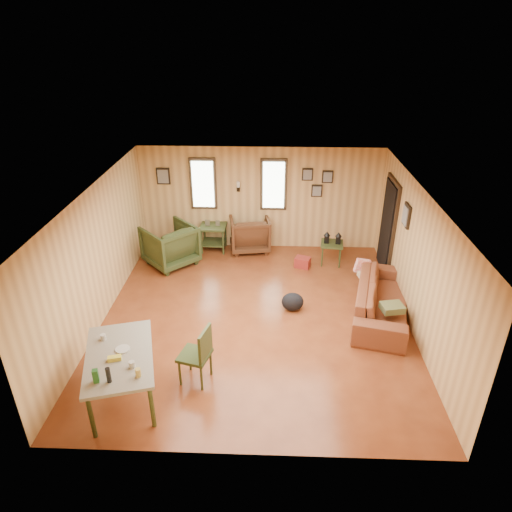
{
  "coord_description": "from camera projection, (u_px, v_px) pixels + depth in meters",
  "views": [
    {
      "loc": [
        0.28,
        -6.93,
        4.82
      ],
      "look_at": [
        0.0,
        0.4,
        1.05
      ],
      "focal_mm": 32.0,
      "sensor_mm": 36.0,
      "label": 1
    }
  ],
  "objects": [
    {
      "name": "sofa_pillows",
      "position": [
        377.0,
        288.0,
        8.33
      ],
      "size": [
        0.67,
        1.6,
        0.33
      ],
      "rotation": [
        0.0,
        0.0,
        0.2
      ],
      "color": "brown",
      "rests_on": "sofa"
    },
    {
      "name": "room",
      "position": [
        265.0,
        252.0,
        8.06
      ],
      "size": [
        5.54,
        6.04,
        2.44
      ],
      "color": "brown",
      "rests_on": "ground"
    },
    {
      "name": "side_table",
      "position": [
        332.0,
        242.0,
        10.0
      ],
      "size": [
        0.53,
        0.53,
        0.77
      ],
      "rotation": [
        0.0,
        0.0,
        -0.13
      ],
      "color": "#38471F",
      "rests_on": "ground"
    },
    {
      "name": "dining_table",
      "position": [
        119.0,
        359.0,
        6.26
      ],
      "size": [
        1.27,
        1.68,
        0.98
      ],
      "rotation": [
        0.0,
        0.0,
        0.28
      ],
      "color": "gray",
      "rests_on": "ground"
    },
    {
      "name": "dining_chair",
      "position": [
        199.0,
        352.0,
        6.64
      ],
      "size": [
        0.53,
        0.53,
        0.95
      ],
      "rotation": [
        0.0,
        0.0,
        -0.27
      ],
      "color": "#323D1C",
      "rests_on": "ground"
    },
    {
      "name": "sofa",
      "position": [
        383.0,
        294.0,
        8.24
      ],
      "size": [
        1.18,
        2.37,
        0.89
      ],
      "primitive_type": "imported",
      "rotation": [
        0.0,
        0.0,
        1.33
      ],
      "color": "brown",
      "rests_on": "ground"
    },
    {
      "name": "backpack",
      "position": [
        293.0,
        302.0,
        8.49
      ],
      "size": [
        0.5,
        0.45,
        0.36
      ],
      "rotation": [
        0.0,
        0.0,
        0.44
      ],
      "color": "black",
      "rests_on": "ground"
    },
    {
      "name": "cooler",
      "position": [
        303.0,
        262.0,
        10.03
      ],
      "size": [
        0.38,
        0.33,
        0.23
      ],
      "rotation": [
        0.0,
        0.0,
        -0.36
      ],
      "color": "maroon",
      "rests_on": "ground"
    },
    {
      "name": "recliner_brown",
      "position": [
        249.0,
        232.0,
        10.66
      ],
      "size": [
        1.01,
        0.97,
        0.92
      ],
      "primitive_type": "imported",
      "rotation": [
        0.0,
        0.0,
        3.3
      ],
      "color": "#4E2C17",
      "rests_on": "ground"
    },
    {
      "name": "end_table",
      "position": [
        213.0,
        233.0,
        10.64
      ],
      "size": [
        0.62,
        0.56,
        0.76
      ],
      "rotation": [
        0.0,
        0.0,
        -0.03
      ],
      "color": "#38471F",
      "rests_on": "ground"
    },
    {
      "name": "recliner_green",
      "position": [
        170.0,
        243.0,
        9.99
      ],
      "size": [
        1.34,
        1.34,
        1.01
      ],
      "primitive_type": "imported",
      "rotation": [
        0.0,
        0.0,
        -2.37
      ],
      "color": "#323D1C",
      "rests_on": "ground"
    }
  ]
}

